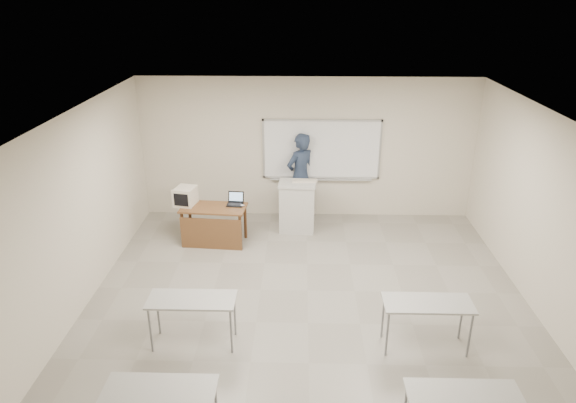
{
  "coord_description": "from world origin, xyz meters",
  "views": [
    {
      "loc": [
        -0.13,
        -6.38,
        4.65
      ],
      "look_at": [
        -0.36,
        2.2,
        1.05
      ],
      "focal_mm": 32.0,
      "sensor_mm": 36.0,
      "label": 1
    }
  ],
  "objects_px": {
    "instructor_desk": "(213,221)",
    "crt_monitor": "(186,196)",
    "podium": "(297,206)",
    "presenter": "(300,176)",
    "whiteboard": "(322,150)",
    "laptop": "(235,201)",
    "mouse": "(242,205)",
    "keyboard": "(305,181)"
  },
  "relations": [
    {
      "from": "crt_monitor",
      "to": "laptop",
      "type": "relative_size",
      "value": 1.39
    },
    {
      "from": "whiteboard",
      "to": "presenter",
      "type": "bearing_deg",
      "value": -165.78
    },
    {
      "from": "whiteboard",
      "to": "keyboard",
      "type": "bearing_deg",
      "value": -116.97
    },
    {
      "from": "whiteboard",
      "to": "presenter",
      "type": "xyz_separation_m",
      "value": [
        -0.44,
        -0.11,
        -0.54
      ]
    },
    {
      "from": "podium",
      "to": "keyboard",
      "type": "bearing_deg",
      "value": 31.06
    },
    {
      "from": "mouse",
      "to": "keyboard",
      "type": "height_order",
      "value": "keyboard"
    },
    {
      "from": "instructor_desk",
      "to": "presenter",
      "type": "distance_m",
      "value": 2.19
    },
    {
      "from": "whiteboard",
      "to": "instructor_desk",
      "type": "relative_size",
      "value": 2.0
    },
    {
      "from": "mouse",
      "to": "keyboard",
      "type": "bearing_deg",
      "value": 38.45
    },
    {
      "from": "whiteboard",
      "to": "instructor_desk",
      "type": "distance_m",
      "value": 2.74
    },
    {
      "from": "whiteboard",
      "to": "instructor_desk",
      "type": "xyz_separation_m",
      "value": [
        -2.1,
        -1.48,
        -0.97
      ]
    },
    {
      "from": "mouse",
      "to": "presenter",
      "type": "bearing_deg",
      "value": 58.12
    },
    {
      "from": "laptop",
      "to": "presenter",
      "type": "relative_size",
      "value": 0.16
    },
    {
      "from": "presenter",
      "to": "whiteboard",
      "type": "bearing_deg",
      "value": 157.33
    },
    {
      "from": "mouse",
      "to": "keyboard",
      "type": "distance_m",
      "value": 1.38
    },
    {
      "from": "laptop",
      "to": "mouse",
      "type": "distance_m",
      "value": 0.19
    },
    {
      "from": "crt_monitor",
      "to": "keyboard",
      "type": "distance_m",
      "value": 2.37
    },
    {
      "from": "instructor_desk",
      "to": "presenter",
      "type": "relative_size",
      "value": 0.66
    },
    {
      "from": "mouse",
      "to": "podium",
      "type": "bearing_deg",
      "value": 38.4
    },
    {
      "from": "instructor_desk",
      "to": "crt_monitor",
      "type": "relative_size",
      "value": 2.91
    },
    {
      "from": "whiteboard",
      "to": "laptop",
      "type": "xyz_separation_m",
      "value": [
        -1.7,
        -1.21,
        -0.68
      ]
    },
    {
      "from": "whiteboard",
      "to": "instructor_desk",
      "type": "height_order",
      "value": "whiteboard"
    },
    {
      "from": "whiteboard",
      "to": "keyboard",
      "type": "distance_m",
      "value": 0.88
    },
    {
      "from": "whiteboard",
      "to": "podium",
      "type": "bearing_deg",
      "value": -123.07
    },
    {
      "from": "mouse",
      "to": "presenter",
      "type": "xyz_separation_m",
      "value": [
        1.11,
        1.21,
        0.17
      ]
    },
    {
      "from": "podium",
      "to": "whiteboard",
      "type": "bearing_deg",
      "value": 59.92
    },
    {
      "from": "presenter",
      "to": "instructor_desk",
      "type": "bearing_deg",
      "value": 2.51
    },
    {
      "from": "podium",
      "to": "presenter",
      "type": "relative_size",
      "value": 0.55
    },
    {
      "from": "laptop",
      "to": "keyboard",
      "type": "height_order",
      "value": "keyboard"
    },
    {
      "from": "keyboard",
      "to": "presenter",
      "type": "distance_m",
      "value": 0.59
    },
    {
      "from": "instructor_desk",
      "to": "crt_monitor",
      "type": "bearing_deg",
      "value": 161.86
    },
    {
      "from": "podium",
      "to": "mouse",
      "type": "relative_size",
      "value": 11.51
    },
    {
      "from": "laptop",
      "to": "mouse",
      "type": "xyz_separation_m",
      "value": [
        0.15,
        -0.1,
        -0.04
      ]
    },
    {
      "from": "podium",
      "to": "laptop",
      "type": "distance_m",
      "value": 1.31
    },
    {
      "from": "whiteboard",
      "to": "presenter",
      "type": "height_order",
      "value": "whiteboard"
    },
    {
      "from": "keyboard",
      "to": "presenter",
      "type": "relative_size",
      "value": 0.27
    },
    {
      "from": "podium",
      "to": "keyboard",
      "type": "xyz_separation_m",
      "value": [
        0.15,
        0.08,
        0.53
      ]
    },
    {
      "from": "whiteboard",
      "to": "crt_monitor",
      "type": "relative_size",
      "value": 5.83
    },
    {
      "from": "whiteboard",
      "to": "laptop",
      "type": "relative_size",
      "value": 8.09
    },
    {
      "from": "laptop",
      "to": "keyboard",
      "type": "xyz_separation_m",
      "value": [
        1.35,
        0.53,
        0.24
      ]
    },
    {
      "from": "laptop",
      "to": "instructor_desk",
      "type": "bearing_deg",
      "value": -142.4
    },
    {
      "from": "instructor_desk",
      "to": "presenter",
      "type": "xyz_separation_m",
      "value": [
        1.66,
        1.36,
        0.43
      ]
    }
  ]
}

